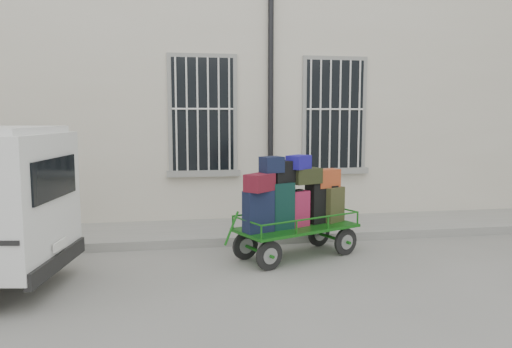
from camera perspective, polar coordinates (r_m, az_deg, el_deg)
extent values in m
plane|color=slate|center=(7.35, -1.16, -10.94)|extent=(80.00, 80.00, 0.00)
cube|color=beige|center=(12.50, -5.05, 10.19)|extent=(24.00, 5.00, 6.00)
cylinder|color=black|center=(10.07, 1.69, 9.94)|extent=(0.11, 0.11, 5.60)
cube|color=black|center=(9.93, -6.10, 6.78)|extent=(1.20, 0.08, 2.20)
cube|color=gray|center=(9.97, -6.01, 0.10)|extent=(1.45, 0.22, 0.12)
cube|color=black|center=(10.46, 8.93, 6.72)|extent=(1.20, 0.08, 2.20)
cube|color=gray|center=(10.50, 8.85, 0.38)|extent=(1.45, 0.22, 0.12)
cube|color=gray|center=(9.44, -3.18, -6.51)|extent=(24.00, 1.70, 0.15)
cylinder|color=black|center=(7.29, 1.52, -9.31)|extent=(0.42, 0.22, 0.44)
cylinder|color=gray|center=(7.29, 1.52, -9.31)|extent=(0.25, 0.17, 0.24)
cylinder|color=black|center=(7.83, -1.23, -8.19)|extent=(0.42, 0.22, 0.44)
cylinder|color=gray|center=(7.83, -1.23, -8.19)|extent=(0.25, 0.17, 0.24)
cylinder|color=black|center=(8.19, 10.20, -7.63)|extent=(0.42, 0.22, 0.44)
cylinder|color=gray|center=(8.19, 10.20, -7.63)|extent=(0.25, 0.17, 0.24)
cylinder|color=black|center=(8.67, 7.21, -6.77)|extent=(0.42, 0.22, 0.44)
cylinder|color=gray|center=(8.67, 7.21, -6.77)|extent=(0.25, 0.17, 0.24)
cube|color=#166116|center=(7.91, 4.64, -6.11)|extent=(2.10, 1.55, 0.04)
cylinder|color=#166116|center=(7.24, -2.82, -6.22)|extent=(0.25, 0.13, 0.49)
cube|color=#111233|center=(7.43, 0.27, -4.30)|extent=(0.49, 0.37, 0.62)
cube|color=black|center=(7.37, 0.27, -1.83)|extent=(0.20, 0.17, 0.03)
cube|color=black|center=(7.64, 2.94, -3.65)|extent=(0.40, 0.31, 0.71)
cube|color=black|center=(7.59, 2.96, -0.91)|extent=(0.17, 0.16, 0.03)
cube|color=#9C1C4A|center=(7.84, 4.86, -3.97)|extent=(0.38, 0.31, 0.56)
cube|color=black|center=(7.79, 4.88, -1.86)|extent=(0.16, 0.13, 0.03)
cube|color=black|center=(8.12, 6.95, -3.26)|extent=(0.38, 0.35, 0.66)
cube|color=black|center=(8.07, 6.98, -0.86)|extent=(0.16, 0.16, 0.03)
cube|color=#3A361D|center=(8.25, 8.76, -3.46)|extent=(0.42, 0.38, 0.57)
cube|color=black|center=(8.20, 8.80, -1.41)|extent=(0.18, 0.15, 0.03)
cube|color=maroon|center=(7.33, 0.41, -0.98)|extent=(0.51, 0.50, 0.26)
cube|color=black|center=(7.67, 3.15, 0.31)|extent=(0.51, 0.43, 0.33)
cube|color=black|center=(7.88, 5.73, -0.22)|extent=(0.54, 0.42, 0.24)
cube|color=maroon|center=(8.18, 8.05, -0.48)|extent=(0.49, 0.38, 0.29)
cube|color=#111233|center=(7.49, 1.80, 1.09)|extent=(0.38, 0.34, 0.24)
cube|color=navy|center=(7.78, 4.90, 1.37)|extent=(0.43, 0.42, 0.21)
cube|color=black|center=(6.67, -22.01, -0.45)|extent=(0.26, 1.28, 0.51)
cube|color=black|center=(6.88, -21.70, -9.23)|extent=(0.38, 1.69, 0.20)
cube|color=white|center=(6.81, -21.48, -7.53)|extent=(0.09, 0.39, 0.11)
cylinder|color=black|center=(7.92, -24.08, -7.89)|extent=(0.65, 0.31, 0.63)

